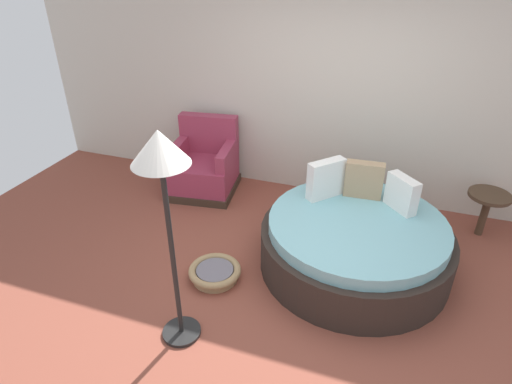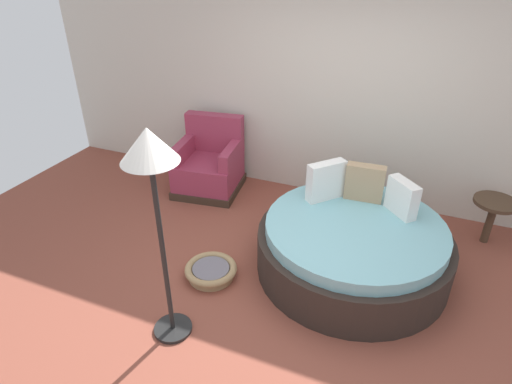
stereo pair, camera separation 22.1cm
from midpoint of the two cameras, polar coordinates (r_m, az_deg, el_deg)
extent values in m
cube|color=brown|center=(4.14, 2.31, -13.43)|extent=(8.00, 8.00, 0.02)
cube|color=beige|center=(5.22, 9.74, 15.26)|extent=(8.00, 0.12, 3.09)
cylinder|color=#2D231E|center=(4.39, 11.47, -7.37)|extent=(1.86, 1.86, 0.43)
cylinder|color=#7AB7C1|center=(4.23, 11.83, -4.42)|extent=(1.71, 1.71, 0.12)
cube|color=white|center=(4.40, 17.41, -0.21)|extent=(0.33, 0.33, 0.35)
cube|color=tan|center=(4.52, 12.76, 1.58)|extent=(0.39, 0.14, 0.38)
cube|color=white|center=(4.44, 7.84, 1.70)|extent=(0.36, 0.38, 0.41)
cube|color=#38281E|center=(5.73, -7.89, 0.59)|extent=(0.90, 0.90, 0.10)
cube|color=#99334C|center=(5.63, -8.05, 2.54)|extent=(0.86, 0.86, 0.34)
cube|color=#99334C|center=(5.72, -7.36, 7.69)|extent=(0.77, 0.26, 0.50)
cube|color=#99334C|center=(5.61, -11.35, 5.35)|extent=(0.21, 0.69, 0.22)
cube|color=#99334C|center=(5.41, -5.03, 4.89)|extent=(0.21, 0.69, 0.22)
cylinder|color=#9E7F56|center=(4.30, -6.94, -10.98)|extent=(0.44, 0.44, 0.06)
torus|color=#9E7F56|center=(4.26, -6.99, -10.32)|extent=(0.51, 0.51, 0.07)
cylinder|color=slate|center=(4.26, -6.98, -10.42)|extent=(0.36, 0.36, 0.05)
cylinder|color=#473323|center=(5.31, 26.88, -2.85)|extent=(0.08, 0.08, 0.48)
cylinder|color=#473323|center=(5.19, 27.52, -0.42)|extent=(0.44, 0.44, 0.04)
cylinder|color=black|center=(3.86, -11.51, -17.71)|extent=(0.32, 0.32, 0.03)
cylinder|color=black|center=(3.33, -12.88, -8.44)|extent=(0.04, 0.04, 1.55)
cone|color=silver|center=(2.87, -14.87, 5.75)|extent=(0.40, 0.40, 0.24)
camera|label=1|loc=(0.11, -91.39, -0.80)|focal=30.19mm
camera|label=2|loc=(0.11, 88.61, 0.80)|focal=30.19mm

